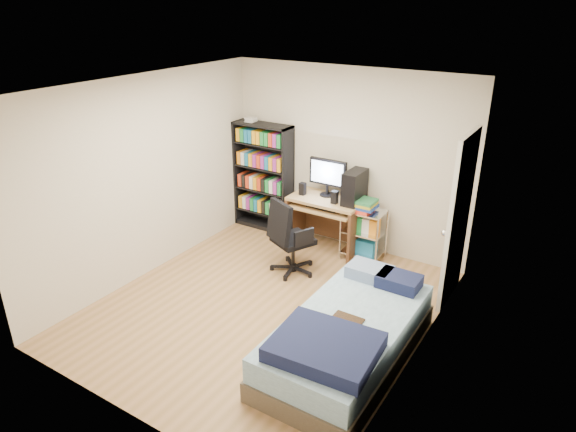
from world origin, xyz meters
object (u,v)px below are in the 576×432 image
Objects in this scene: media_shelf at (263,176)px; bed at (347,337)px; computer_desk at (335,204)px; office_chair at (290,250)px.

media_shelf is 0.80× the size of bed.
office_chair is (-0.16, -0.89, -0.37)m from computer_desk.
computer_desk is at bearing 120.72° from bed.
office_chair is at bearing -42.02° from media_shelf.
computer_desk is at bearing -4.76° from media_shelf.
bed is at bearing -41.15° from media_shelf.
bed is at bearing -59.28° from computer_desk.
media_shelf is 3.37m from bed.
computer_desk is 0.98m from office_chair.
media_shelf is 1.28m from computer_desk.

